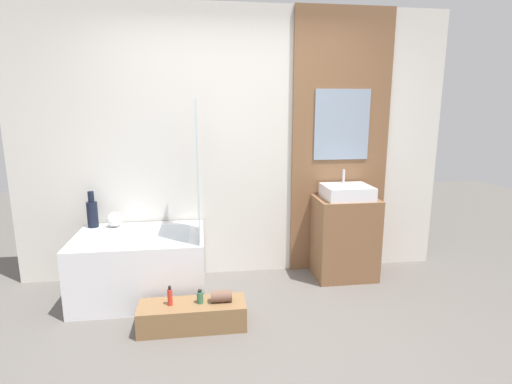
{
  "coord_description": "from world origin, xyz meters",
  "views": [
    {
      "loc": [
        -0.34,
        -2.31,
        1.67
      ],
      "look_at": [
        0.07,
        0.68,
        1.02
      ],
      "focal_mm": 28.0,
      "sensor_mm": 36.0,
      "label": 1
    }
  ],
  "objects_px": {
    "sink": "(347,192)",
    "bottle_soap_primary": "(170,297)",
    "vase_round_light": "(114,220)",
    "wooden_step_bench": "(192,315)",
    "bathtub": "(141,265)",
    "bottle_soap_secondary": "(200,297)",
    "vase_tall_dark": "(92,213)"
  },
  "relations": [
    {
      "from": "sink",
      "to": "bottle_soap_secondary",
      "type": "height_order",
      "value": "sink"
    },
    {
      "from": "wooden_step_bench",
      "to": "sink",
      "type": "relative_size",
      "value": 1.82
    },
    {
      "from": "bathtub",
      "to": "bottle_soap_secondary",
      "type": "height_order",
      "value": "bathtub"
    },
    {
      "from": "sink",
      "to": "vase_tall_dark",
      "type": "relative_size",
      "value": 1.32
    },
    {
      "from": "vase_tall_dark",
      "to": "bottle_soap_primary",
      "type": "xyz_separation_m",
      "value": [
        0.75,
        -0.9,
        -0.44
      ]
    },
    {
      "from": "vase_round_light",
      "to": "bottle_soap_primary",
      "type": "distance_m",
      "value": 1.11
    },
    {
      "from": "bathtub",
      "to": "bottle_soap_secondary",
      "type": "bearing_deg",
      "value": -49.47
    },
    {
      "from": "wooden_step_bench",
      "to": "vase_tall_dark",
      "type": "bearing_deg",
      "value": 135.33
    },
    {
      "from": "bottle_soap_primary",
      "to": "bottle_soap_secondary",
      "type": "height_order",
      "value": "bottle_soap_primary"
    },
    {
      "from": "vase_tall_dark",
      "to": "bottle_soap_secondary",
      "type": "relative_size",
      "value": 3.15
    },
    {
      "from": "wooden_step_bench",
      "to": "sink",
      "type": "bearing_deg",
      "value": 27.15
    },
    {
      "from": "bathtub",
      "to": "bottle_soap_primary",
      "type": "relative_size",
      "value": 7.29
    },
    {
      "from": "wooden_step_bench",
      "to": "vase_round_light",
      "type": "relative_size",
      "value": 5.89
    },
    {
      "from": "wooden_step_bench",
      "to": "vase_round_light",
      "type": "distance_m",
      "value": 1.26
    },
    {
      "from": "bathtub",
      "to": "sink",
      "type": "bearing_deg",
      "value": 4.63
    },
    {
      "from": "vase_tall_dark",
      "to": "vase_round_light",
      "type": "bearing_deg",
      "value": -5.94
    },
    {
      "from": "bottle_soap_primary",
      "to": "sink",
      "type": "bearing_deg",
      "value": 24.8
    },
    {
      "from": "bathtub",
      "to": "vase_tall_dark",
      "type": "relative_size",
      "value": 3.27
    },
    {
      "from": "vase_tall_dark",
      "to": "bottle_soap_primary",
      "type": "height_order",
      "value": "vase_tall_dark"
    },
    {
      "from": "bathtub",
      "to": "vase_round_light",
      "type": "relative_size",
      "value": 8.04
    },
    {
      "from": "sink",
      "to": "vase_round_light",
      "type": "bearing_deg",
      "value": 176.87
    },
    {
      "from": "sink",
      "to": "bottle_soap_primary",
      "type": "xyz_separation_m",
      "value": [
        -1.65,
        -0.76,
        -0.6
      ]
    },
    {
      "from": "wooden_step_bench",
      "to": "bottle_soap_primary",
      "type": "height_order",
      "value": "bottle_soap_primary"
    },
    {
      "from": "sink",
      "to": "bottle_soap_primary",
      "type": "height_order",
      "value": "sink"
    },
    {
      "from": "vase_round_light",
      "to": "wooden_step_bench",
      "type": "bearing_deg",
      "value": -50.93
    },
    {
      "from": "wooden_step_bench",
      "to": "bottle_soap_primary",
      "type": "distance_m",
      "value": 0.23
    },
    {
      "from": "bathtub",
      "to": "sink",
      "type": "relative_size",
      "value": 2.48
    },
    {
      "from": "vase_tall_dark",
      "to": "bottle_soap_secondary",
      "type": "bearing_deg",
      "value": -42.81
    },
    {
      "from": "sink",
      "to": "vase_round_light",
      "type": "distance_m",
      "value": 2.22
    },
    {
      "from": "bottle_soap_secondary",
      "to": "bottle_soap_primary",
      "type": "bearing_deg",
      "value": 180.0
    },
    {
      "from": "wooden_step_bench",
      "to": "bottle_soap_secondary",
      "type": "height_order",
      "value": "bottle_soap_secondary"
    },
    {
      "from": "wooden_step_bench",
      "to": "bottle_soap_primary",
      "type": "relative_size",
      "value": 5.35
    }
  ]
}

